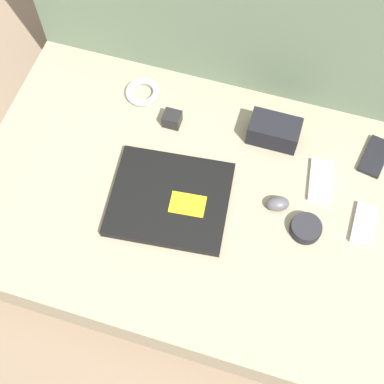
# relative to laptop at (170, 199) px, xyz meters

# --- Properties ---
(ground_plane) EXTENTS (8.00, 8.00, 0.00)m
(ground_plane) POSITION_rel_laptop_xyz_m (0.05, 0.03, -0.15)
(ground_plane) COLOR #7A6651
(couch_seat) EXTENTS (1.16, 0.76, 0.14)m
(couch_seat) POSITION_rel_laptop_xyz_m (0.05, 0.03, -0.08)
(couch_seat) COLOR gray
(couch_seat) RESTS_ON ground_plane
(couch_backrest) EXTENTS (1.16, 0.20, 0.58)m
(couch_backrest) POSITION_rel_laptop_xyz_m (0.05, 0.51, 0.14)
(couch_backrest) COLOR #60755B
(couch_backrest) RESTS_ON ground_plane
(laptop) EXTENTS (0.33, 0.29, 0.03)m
(laptop) POSITION_rel_laptop_xyz_m (0.00, 0.00, 0.00)
(laptop) COLOR black
(laptop) RESTS_ON couch_seat
(computer_mouse) EXTENTS (0.07, 0.06, 0.03)m
(computer_mouse) POSITION_rel_laptop_xyz_m (0.27, 0.06, 0.01)
(computer_mouse) COLOR #4C4C51
(computer_mouse) RESTS_ON couch_seat
(speaker_puck) EXTENTS (0.08, 0.08, 0.03)m
(speaker_puck) POSITION_rel_laptop_xyz_m (0.35, 0.02, 0.00)
(speaker_puck) COLOR black
(speaker_puck) RESTS_ON couch_seat
(phone_silver) EXTENTS (0.07, 0.13, 0.01)m
(phone_silver) POSITION_rel_laptop_xyz_m (0.36, 0.17, -0.00)
(phone_silver) COLOR silver
(phone_silver) RESTS_ON couch_seat
(phone_black) EXTENTS (0.08, 0.13, 0.01)m
(phone_black) POSITION_rel_laptop_xyz_m (0.49, 0.28, -0.01)
(phone_black) COLOR black
(phone_black) RESTS_ON couch_seat
(phone_small) EXTENTS (0.06, 0.11, 0.01)m
(phone_small) POSITION_rel_laptop_xyz_m (0.49, 0.08, -0.00)
(phone_small) COLOR #B7B7BC
(phone_small) RESTS_ON couch_seat
(camera_pouch) EXTENTS (0.14, 0.08, 0.07)m
(camera_pouch) POSITION_rel_laptop_xyz_m (0.21, 0.27, 0.02)
(camera_pouch) COLOR black
(camera_pouch) RESTS_ON couch_seat
(charger_brick) EXTENTS (0.05, 0.04, 0.04)m
(charger_brick) POSITION_rel_laptop_xyz_m (-0.07, 0.23, 0.01)
(charger_brick) COLOR black
(charger_brick) RESTS_ON couch_seat
(cable_coil) EXTENTS (0.10, 0.10, 0.02)m
(cable_coil) POSITION_rel_laptop_xyz_m (-0.18, 0.30, -0.00)
(cable_coil) COLOR #B2B2B7
(cable_coil) RESTS_ON couch_seat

